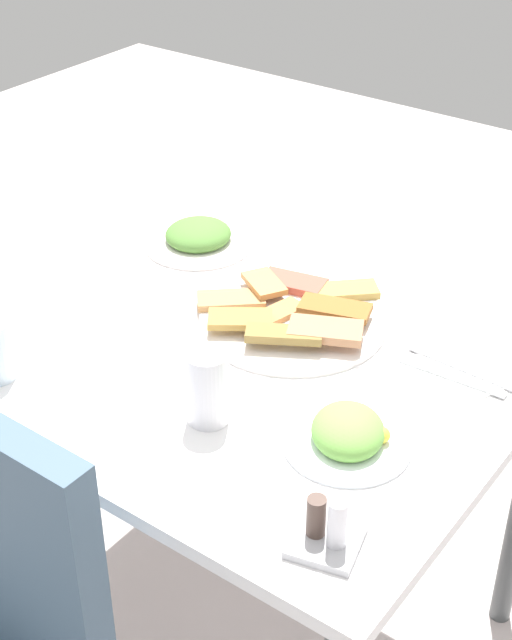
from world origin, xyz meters
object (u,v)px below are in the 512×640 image
object	(u,v)px
salad_plate_rice	(198,237)
condiment_caddy	(327,531)
dining_table	(231,382)
soda_can	(208,387)
salad_plate_greens	(348,434)
paper_napkin	(456,373)
pide_platter	(293,315)
spoon	(451,377)
fork	(461,366)

from	to	relation	value
salad_plate_rice	condiment_caddy	distance (m)	0.86
dining_table	condiment_caddy	xyz separation A→B (m)	(-0.39, 0.30, 0.11)
dining_table	soda_can	size ratio (longest dim) A/B	8.36
salad_plate_greens	paper_napkin	distance (m)	0.26
pide_platter	paper_napkin	bearing A→B (deg)	-174.68
salad_plate_greens	salad_plate_rice	size ratio (longest dim) A/B	0.87
salad_plate_rice	spoon	xyz separation A→B (m)	(-0.63, 0.12, -0.01)
pide_platter	spoon	xyz separation A→B (m)	(-0.31, -0.01, -0.01)
dining_table	paper_napkin	bearing A→B (deg)	-157.87
dining_table	condiment_caddy	world-z (taller)	condiment_caddy
salad_plate_rice	fork	world-z (taller)	salad_plate_rice
salad_plate_greens	soda_can	xyz separation A→B (m)	(0.21, 0.07, 0.04)
salad_plate_greens	dining_table	bearing A→B (deg)	-20.22
fork	paper_napkin	bearing A→B (deg)	92.51
spoon	condiment_caddy	size ratio (longest dim) A/B	1.69
fork	soda_can	bearing A→B (deg)	56.42
pide_platter	salad_plate_greens	world-z (taller)	salad_plate_greens
pide_platter	soda_can	bearing A→B (deg)	99.52
fork	spoon	size ratio (longest dim) A/B	1.05
condiment_caddy	salad_plate_greens	bearing A→B (deg)	-66.24
dining_table	salad_plate_rice	world-z (taller)	salad_plate_rice
soda_can	fork	xyz separation A→B (m)	(-0.26, -0.35, -0.06)
salad_plate_rice	condiment_caddy	bearing A→B (deg)	140.41
paper_napkin	spoon	bearing A→B (deg)	90.00
soda_can	condiment_caddy	distance (m)	0.31
dining_table	fork	bearing A→B (deg)	-155.44
dining_table	paper_napkin	xyz separation A→B (m)	(-0.36, -0.15, 0.09)
soda_can	paper_napkin	bearing A→B (deg)	-127.53
pide_platter	salad_plate_rice	bearing A→B (deg)	-21.59
fork	condiment_caddy	xyz separation A→B (m)	(-0.03, 0.47, 0.02)
soda_can	fork	size ratio (longest dim) A/B	0.63
pide_platter	salad_plate_greens	distance (m)	0.34
salad_plate_rice	paper_napkin	xyz separation A→B (m)	(-0.63, 0.10, -0.02)
soda_can	fork	bearing A→B (deg)	-126.09
salad_plate_rice	spoon	world-z (taller)	salad_plate_rice
pide_platter	fork	xyz separation A→B (m)	(-0.31, -0.05, -0.01)
dining_table	salad_plate_rice	distance (m)	0.38
soda_can	pide_platter	bearing A→B (deg)	-80.48
dining_table	salad_plate_greens	bearing A→B (deg)	159.78
spoon	condiment_caddy	xyz separation A→B (m)	(-0.03, 0.43, 0.02)
spoon	dining_table	bearing A→B (deg)	16.66
dining_table	salad_plate_rice	size ratio (longest dim) A/B	4.58
dining_table	salad_plate_greens	size ratio (longest dim) A/B	5.25
salad_plate_greens	pide_platter	bearing A→B (deg)	-41.91
salad_plate_greens	spoon	world-z (taller)	salad_plate_greens
salad_plate_rice	spoon	size ratio (longest dim) A/B	1.20
condiment_caddy	soda_can	bearing A→B (deg)	-21.72
salad_plate_greens	salad_plate_rice	bearing A→B (deg)	-31.73
fork	salad_plate_rice	bearing A→B (deg)	-4.79
dining_table	soda_can	bearing A→B (deg)	118.51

